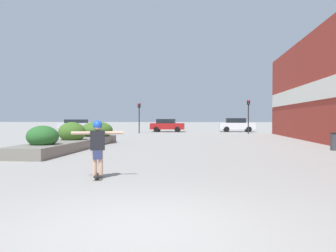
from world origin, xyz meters
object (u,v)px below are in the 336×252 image
(car_center_left, at_px, (77,125))
(traffic_light_right, at_px, (248,111))
(car_center_right, at_px, (237,125))
(traffic_light_left, at_px, (139,113))
(skateboard, at_px, (98,176))
(car_rightmost, at_px, (167,125))
(skateboarder, at_px, (98,142))

(car_center_left, height_order, traffic_light_right, traffic_light_right)
(car_center_right, relative_size, traffic_light_left, 1.28)
(traffic_light_left, height_order, traffic_light_right, traffic_light_right)
(car_center_left, bearing_deg, skateboard, 22.18)
(skateboard, bearing_deg, car_center_left, 97.05)
(skateboard, bearing_deg, traffic_light_right, 59.11)
(car_rightmost, distance_m, traffic_light_right, 9.65)
(car_rightmost, bearing_deg, car_center_right, 95.77)
(skateboard, height_order, car_center_right, car_center_right)
(car_center_right, height_order, traffic_light_left, traffic_light_left)
(skateboard, bearing_deg, skateboarder, 48.30)
(skateboarder, relative_size, car_center_left, 0.29)
(skateboard, bearing_deg, traffic_light_left, 83.54)
(car_center_right, bearing_deg, car_rightmost, -84.23)
(car_center_right, relative_size, car_rightmost, 1.04)
(skateboarder, height_order, traffic_light_left, traffic_light_left)
(skateboarder, bearing_deg, traffic_light_left, 83.54)
(car_rightmost, bearing_deg, traffic_light_right, 65.45)
(skateboard, bearing_deg, car_rightmost, 77.56)
(car_center_right, bearing_deg, skateboarder, -12.21)
(skateboard, distance_m, traffic_light_left, 26.17)
(car_rightmost, xyz_separation_m, traffic_light_left, (-2.53, -3.92, 1.38))
(car_center_left, bearing_deg, traffic_light_right, 70.96)
(traffic_light_left, xyz_separation_m, traffic_light_right, (11.20, -0.04, 0.16))
(skateboard, relative_size, traffic_light_right, 0.20)
(traffic_light_right, bearing_deg, traffic_light_left, 179.81)
(skateboard, relative_size, car_center_left, 0.14)
(car_center_right, height_order, car_rightmost, car_center_right)
(skateboard, relative_size, skateboarder, 0.49)
(car_center_left, relative_size, traffic_light_right, 1.39)
(skateboard, relative_size, traffic_light_left, 0.22)
(skateboarder, height_order, car_rightmost, car_rightmost)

